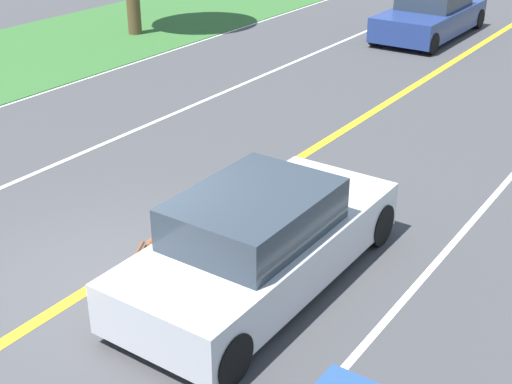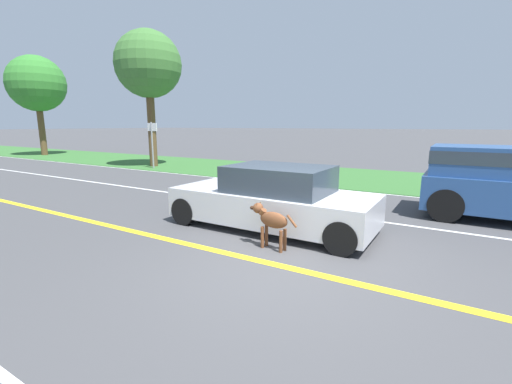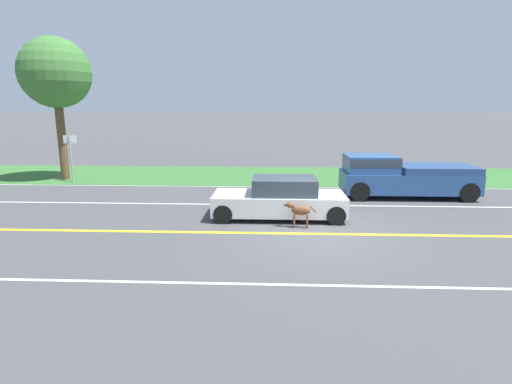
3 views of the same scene
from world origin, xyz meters
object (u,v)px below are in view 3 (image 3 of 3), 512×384
(pickup_truck, at_px, (401,176))
(roadside_tree_right_near, at_px, (55,74))
(ego_car, at_px, (280,199))
(street_sign, at_px, (71,152))
(dog, at_px, (299,211))

(pickup_truck, distance_m, roadside_tree_right_near, 16.93)
(ego_car, relative_size, street_sign, 1.86)
(ego_car, distance_m, dog, 1.28)
(street_sign, bearing_deg, ego_car, -120.25)
(roadside_tree_right_near, bearing_deg, street_sign, -132.95)
(dog, xyz_separation_m, street_sign, (7.10, 10.76, 0.96))
(ego_car, bearing_deg, roadside_tree_right_near, 58.76)
(street_sign, bearing_deg, roadside_tree_right_near, 47.05)
(ego_car, relative_size, roadside_tree_right_near, 0.63)
(pickup_truck, xyz_separation_m, street_sign, (2.54, 15.30, 0.62))
(roadside_tree_right_near, bearing_deg, dog, -124.09)
(pickup_truck, bearing_deg, ego_car, 123.86)
(street_sign, bearing_deg, pickup_truck, -99.42)
(roadside_tree_right_near, distance_m, street_sign, 3.89)
(ego_car, relative_size, dog, 4.33)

